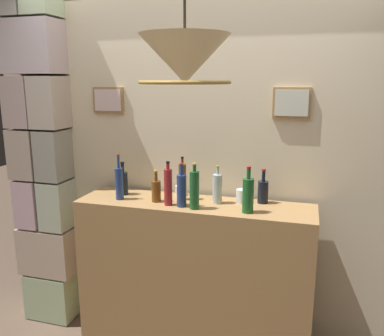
{
  "coord_description": "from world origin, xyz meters",
  "views": [
    {
      "loc": [
        0.69,
        -1.62,
        1.95
      ],
      "look_at": [
        0.0,
        0.77,
        1.39
      ],
      "focal_mm": 37.09,
      "sensor_mm": 36.0,
      "label": 1
    }
  ],
  "objects_px": {
    "liquor_bottle_bourbon": "(217,188)",
    "liquor_bottle_scotch": "(168,187)",
    "liquor_bottle_whiskey": "(263,191)",
    "glass_tumbler_rocks": "(180,190)",
    "liquor_bottle_rum": "(119,183)",
    "liquor_bottle_vodka": "(156,190)",
    "pendant_lamp": "(185,61)",
    "liquor_bottle_gin": "(182,190)",
    "glass_tumbler_highball": "(242,196)",
    "liquor_bottle_brandy": "(182,181)",
    "liquor_bottle_amaro": "(248,195)",
    "liquor_bottle_port": "(123,182)",
    "liquor_bottle_tequila": "(194,190)"
  },
  "relations": [
    {
      "from": "liquor_bottle_bourbon",
      "to": "liquor_bottle_scotch",
      "type": "xyz_separation_m",
      "value": [
        -0.3,
        -0.13,
        0.02
      ]
    },
    {
      "from": "liquor_bottle_port",
      "to": "glass_tumbler_highball",
      "type": "height_order",
      "value": "liquor_bottle_port"
    },
    {
      "from": "liquor_bottle_gin",
      "to": "pendant_lamp",
      "type": "relative_size",
      "value": 0.47
    },
    {
      "from": "liquor_bottle_vodka",
      "to": "liquor_bottle_port",
      "type": "bearing_deg",
      "value": 161.66
    },
    {
      "from": "liquor_bottle_brandy",
      "to": "glass_tumbler_rocks",
      "type": "relative_size",
      "value": 4.24
    },
    {
      "from": "liquor_bottle_vodka",
      "to": "liquor_bottle_amaro",
      "type": "bearing_deg",
      "value": -4.91
    },
    {
      "from": "liquor_bottle_port",
      "to": "liquor_bottle_scotch",
      "type": "xyz_separation_m",
      "value": [
        0.39,
        -0.15,
        0.04
      ]
    },
    {
      "from": "liquor_bottle_bourbon",
      "to": "liquor_bottle_port",
      "type": "bearing_deg",
      "value": 178.58
    },
    {
      "from": "liquor_bottle_rum",
      "to": "liquor_bottle_vodka",
      "type": "xyz_separation_m",
      "value": [
        0.26,
        0.02,
        -0.04
      ]
    },
    {
      "from": "liquor_bottle_tequila",
      "to": "liquor_bottle_vodka",
      "type": "distance_m",
      "value": 0.3
    },
    {
      "from": "liquor_bottle_brandy",
      "to": "liquor_bottle_amaro",
      "type": "distance_m",
      "value": 0.49
    },
    {
      "from": "liquor_bottle_tequila",
      "to": "liquor_bottle_amaro",
      "type": "xyz_separation_m",
      "value": [
        0.34,
        0.02,
        -0.01
      ]
    },
    {
      "from": "liquor_bottle_rum",
      "to": "liquor_bottle_brandy",
      "type": "relative_size",
      "value": 1.06
    },
    {
      "from": "liquor_bottle_rum",
      "to": "liquor_bottle_tequila",
      "type": "relative_size",
      "value": 1.06
    },
    {
      "from": "liquor_bottle_amaro",
      "to": "liquor_bottle_tequila",
      "type": "bearing_deg",
      "value": -176.2
    },
    {
      "from": "liquor_bottle_tequila",
      "to": "liquor_bottle_gin",
      "type": "height_order",
      "value": "liquor_bottle_tequila"
    },
    {
      "from": "liquor_bottle_rum",
      "to": "liquor_bottle_whiskey",
      "type": "height_order",
      "value": "liquor_bottle_rum"
    },
    {
      "from": "liquor_bottle_gin",
      "to": "liquor_bottle_tequila",
      "type": "bearing_deg",
      "value": -14.08
    },
    {
      "from": "liquor_bottle_tequila",
      "to": "liquor_bottle_whiskey",
      "type": "distance_m",
      "value": 0.47
    },
    {
      "from": "liquor_bottle_gin",
      "to": "glass_tumbler_highball",
      "type": "distance_m",
      "value": 0.41
    },
    {
      "from": "liquor_bottle_vodka",
      "to": "glass_tumbler_highball",
      "type": "relative_size",
      "value": 2.39
    },
    {
      "from": "liquor_bottle_vodka",
      "to": "glass_tumbler_highball",
      "type": "xyz_separation_m",
      "value": [
        0.56,
        0.14,
        -0.03
      ]
    },
    {
      "from": "liquor_bottle_vodka",
      "to": "glass_tumbler_rocks",
      "type": "bearing_deg",
      "value": 60.76
    },
    {
      "from": "pendant_lamp",
      "to": "liquor_bottle_brandy",
      "type": "bearing_deg",
      "value": 108.48
    },
    {
      "from": "pendant_lamp",
      "to": "liquor_bottle_vodka",
      "type": "bearing_deg",
      "value": 121.42
    },
    {
      "from": "liquor_bottle_bourbon",
      "to": "liquor_bottle_port",
      "type": "relative_size",
      "value": 1.07
    },
    {
      "from": "glass_tumbler_rocks",
      "to": "liquor_bottle_whiskey",
      "type": "bearing_deg",
      "value": -1.87
    },
    {
      "from": "pendant_lamp",
      "to": "liquor_bottle_port",
      "type": "bearing_deg",
      "value": 132.35
    },
    {
      "from": "liquor_bottle_port",
      "to": "liquor_bottle_brandy",
      "type": "bearing_deg",
      "value": -0.0
    },
    {
      "from": "liquor_bottle_scotch",
      "to": "glass_tumbler_rocks",
      "type": "relative_size",
      "value": 4.16
    },
    {
      "from": "liquor_bottle_whiskey",
      "to": "liquor_bottle_vodka",
      "type": "distance_m",
      "value": 0.71
    },
    {
      "from": "liquor_bottle_rum",
      "to": "liquor_bottle_bourbon",
      "type": "bearing_deg",
      "value": 8.48
    },
    {
      "from": "liquor_bottle_tequila",
      "to": "liquor_bottle_amaro",
      "type": "height_order",
      "value": "liquor_bottle_tequila"
    },
    {
      "from": "liquor_bottle_amaro",
      "to": "glass_tumbler_highball",
      "type": "relative_size",
      "value": 3.22
    },
    {
      "from": "liquor_bottle_rum",
      "to": "liquor_bottle_scotch",
      "type": "relative_size",
      "value": 1.08
    },
    {
      "from": "liquor_bottle_tequila",
      "to": "liquor_bottle_scotch",
      "type": "bearing_deg",
      "value": 171.82
    },
    {
      "from": "liquor_bottle_amaro",
      "to": "liquor_bottle_port",
      "type": "bearing_deg",
      "value": 170.69
    },
    {
      "from": "liquor_bottle_brandy",
      "to": "glass_tumbler_highball",
      "type": "xyz_separation_m",
      "value": [
        0.4,
        0.04,
        -0.08
      ]
    },
    {
      "from": "liquor_bottle_brandy",
      "to": "liquor_bottle_bourbon",
      "type": "bearing_deg",
      "value": -3.96
    },
    {
      "from": "liquor_bottle_tequila",
      "to": "liquor_bottle_whiskey",
      "type": "xyz_separation_m",
      "value": [
        0.4,
        0.24,
        -0.04
      ]
    },
    {
      "from": "liquor_bottle_gin",
      "to": "liquor_bottle_brandy",
      "type": "distance_m",
      "value": 0.16
    },
    {
      "from": "liquor_bottle_port",
      "to": "liquor_bottle_bourbon",
      "type": "bearing_deg",
      "value": -1.42
    },
    {
      "from": "liquor_bottle_gin",
      "to": "liquor_bottle_rum",
      "type": "bearing_deg",
      "value": 175.86
    },
    {
      "from": "liquor_bottle_whiskey",
      "to": "glass_tumbler_rocks",
      "type": "relative_size",
      "value": 3.3
    },
    {
      "from": "liquor_bottle_amaro",
      "to": "glass_tumbler_rocks",
      "type": "height_order",
      "value": "liquor_bottle_amaro"
    },
    {
      "from": "liquor_bottle_gin",
      "to": "liquor_bottle_brandy",
      "type": "bearing_deg",
      "value": 105.58
    },
    {
      "from": "liquor_bottle_rum",
      "to": "glass_tumbler_rocks",
      "type": "xyz_separation_m",
      "value": [
        0.36,
        0.21,
        -0.08
      ]
    },
    {
      "from": "liquor_bottle_brandy",
      "to": "pendant_lamp",
      "type": "height_order",
      "value": "pendant_lamp"
    },
    {
      "from": "liquor_bottle_gin",
      "to": "liquor_bottle_scotch",
      "type": "height_order",
      "value": "liquor_bottle_scotch"
    },
    {
      "from": "liquor_bottle_scotch",
      "to": "glass_tumbler_rocks",
      "type": "height_order",
      "value": "liquor_bottle_scotch"
    }
  ]
}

